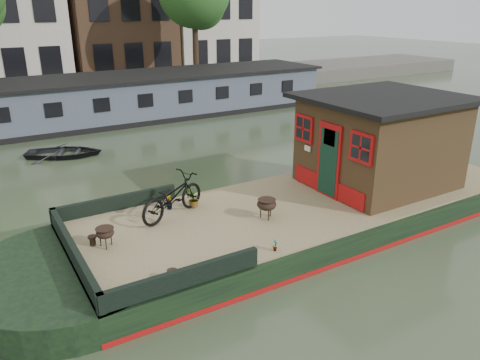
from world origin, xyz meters
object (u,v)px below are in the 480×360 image
brazier_rear (105,237)px  cabin (380,140)px  dinghy (64,149)px  brazier_front (267,209)px  bicycle (172,197)px

brazier_rear → cabin: bearing=-1.6°
cabin → dinghy: 11.32m
brazier_rear → dinghy: size_ratio=0.16×
brazier_front → brazier_rear: 3.60m
brazier_front → dinghy: brazier_front is taller
cabin → dinghy: (-6.47, 9.15, -1.60)m
bicycle → dinghy: 8.37m
cabin → brazier_front: bearing=-175.1°
dinghy → brazier_rear: bearing=-161.2°
cabin → bicycle: cabin is taller
brazier_front → brazier_rear: size_ratio=1.12×
cabin → brazier_front: size_ratio=8.50×
bicycle → brazier_rear: (-1.75, -0.66, -0.28)m
bicycle → brazier_front: (1.80, -1.20, -0.26)m
dinghy → bicycle: bearing=-149.6°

